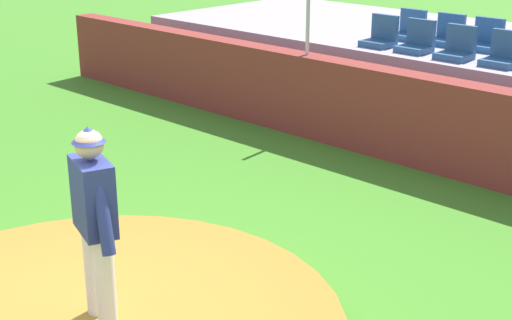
% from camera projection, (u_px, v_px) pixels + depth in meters
% --- Properties ---
extents(pitcher, '(0.78, 0.38, 1.70)m').
position_uv_depth(pitcher, '(94.00, 213.00, 5.81)').
color(pitcher, silver).
rests_on(pitcher, pitchers_mound).
extents(brick_barrier, '(17.30, 0.40, 1.28)m').
position_uv_depth(brick_barrier, '(451.00, 128.00, 10.02)').
color(brick_barrier, maroon).
rests_on(brick_barrier, ground_plane).
extents(fence_post_left, '(0.06, 0.06, 0.99)m').
position_uv_depth(fence_post_left, '(308.00, 23.00, 11.30)').
color(fence_post_left, silver).
rests_on(fence_post_left, brick_barrier).
extents(stadium_chair_0, '(0.48, 0.44, 0.50)m').
position_uv_depth(stadium_chair_0, '(381.00, 37.00, 11.99)').
color(stadium_chair_0, '#285684').
rests_on(stadium_chair_0, bleacher_platform).
extents(stadium_chair_1, '(0.48, 0.44, 0.50)m').
position_uv_depth(stadium_chair_1, '(417.00, 42.00, 11.54)').
color(stadium_chair_1, '#285684').
rests_on(stadium_chair_1, bleacher_platform).
extents(stadium_chair_2, '(0.48, 0.44, 0.50)m').
position_uv_depth(stadium_chair_2, '(457.00, 49.00, 11.04)').
color(stadium_chair_2, '#285684').
rests_on(stadium_chair_2, bleacher_platform).
extents(stadium_chair_3, '(0.48, 0.44, 0.50)m').
position_uv_depth(stadium_chair_3, '(503.00, 55.00, 10.60)').
color(stadium_chair_3, '#285684').
rests_on(stadium_chair_3, bleacher_platform).
extents(stadium_chair_7, '(0.48, 0.44, 0.50)m').
position_uv_depth(stadium_chair_7, '(409.00, 30.00, 12.56)').
color(stadium_chair_7, '#285684').
rests_on(stadium_chair_7, bleacher_platform).
extents(stadium_chair_8, '(0.48, 0.44, 0.50)m').
position_uv_depth(stadium_chair_8, '(447.00, 35.00, 12.10)').
color(stadium_chair_8, '#285684').
rests_on(stadium_chair_8, bleacher_platform).
extents(stadium_chair_9, '(0.48, 0.44, 0.50)m').
position_uv_depth(stadium_chair_9, '(485.00, 40.00, 11.68)').
color(stadium_chair_9, '#285684').
rests_on(stadium_chair_9, bleacher_platform).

